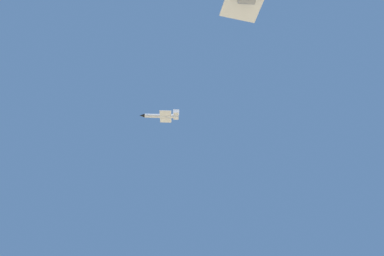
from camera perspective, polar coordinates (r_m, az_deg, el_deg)
The scene contains 1 object.
chase_jet_trailing at distance 129.19m, azimuth -5.23°, elevation 2.06°, with size 15.30×8.87×4.00m.
Camera 1 is at (-34.43, 89.27, 1.53)m, focal length 31.23 mm.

